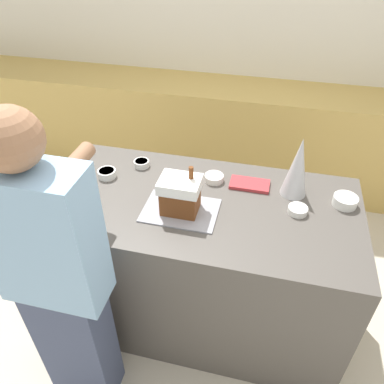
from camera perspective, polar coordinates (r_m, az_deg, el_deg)
The scene contains 14 objects.
ground_plane at distance 2.74m, azimuth 0.82°, elevation -17.15°, with size 12.00×12.00×0.00m, color beige.
wall_back at distance 3.68m, azimuth 8.59°, elevation 22.42°, with size 8.00×0.05×2.60m.
back_cabinet_block at distance 3.69m, azimuth 6.81°, elevation 8.68°, with size 6.00×0.60×0.95m.
kitchen_island at distance 2.37m, azimuth 0.92°, elevation -10.47°, with size 1.75×0.87×0.95m.
baking_tray at distance 1.98m, azimuth -1.75°, elevation -2.80°, with size 0.39×0.28×0.01m.
gingerbread_house at distance 1.91m, azimuth -1.80°, elevation -0.34°, with size 0.21×0.16×0.26m.
decorative_tree at distance 2.08m, azimuth 15.81°, elevation 3.66°, with size 0.14×0.14×0.35m.
candy_bowl_far_right at distance 2.27m, azimuth -12.85°, elevation 2.82°, with size 0.11×0.11×0.04m.
candy_bowl_behind_tray at distance 2.19m, azimuth 3.38°, elevation 2.19°, with size 0.11×0.11×0.04m.
candy_bowl_center_rear at distance 2.33m, azimuth -7.70°, elevation 4.37°, with size 0.10×0.10×0.04m.
candy_bowl_near_tray_right at distance 2.03m, azimuth 15.82°, elevation -2.62°, with size 0.10×0.10×0.04m.
candy_bowl_front_corner at distance 2.16m, azimuth 22.31°, elevation -1.21°, with size 0.13×0.13×0.05m.
cookbook at distance 2.18m, azimuth 8.78°, elevation 1.17°, with size 0.23×0.12×0.02m.
person at distance 1.82m, azimuth -19.67°, elevation -12.81°, with size 0.46×0.57×1.74m.
Camera 1 is at (0.34, -1.55, 2.23)m, focal length 35.00 mm.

